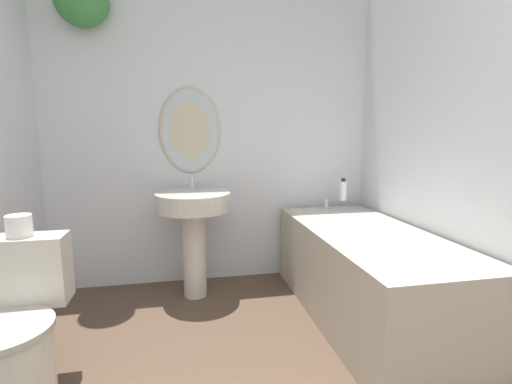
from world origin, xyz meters
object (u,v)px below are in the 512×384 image
pedestal_sink (194,219)px  toilet_paper_roll (19,226)px  bathtub (367,273)px  toilet (11,343)px  shampoo_bottle (343,190)px

pedestal_sink → toilet_paper_roll: pedestal_sink is taller
pedestal_sink → bathtub: pedestal_sink is taller
bathtub → toilet_paper_roll: (-1.88, -0.24, 0.47)m
toilet_paper_roll → bathtub: bearing=7.3°
toilet → toilet_paper_roll: size_ratio=6.52×
shampoo_bottle → toilet: bearing=-151.4°
bathtub → toilet: bearing=-166.8°
toilet → shampoo_bottle: shampoo_bottle is taller
toilet_paper_roll → pedestal_sink: bearing=44.4°
pedestal_sink → shampoo_bottle: 1.20m
toilet → toilet_paper_roll: 0.50m
toilet → bathtub: bearing=13.2°
toilet → shampoo_bottle: (2.00, 1.09, 0.43)m
pedestal_sink → shampoo_bottle: bearing=4.6°
pedestal_sink → bathtub: bearing=-27.3°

